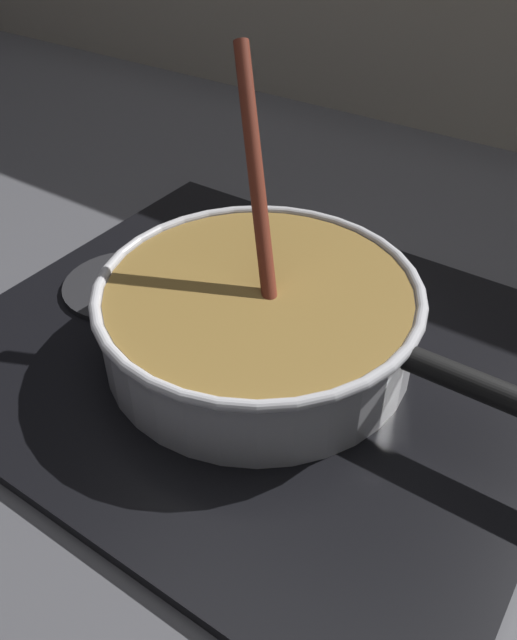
# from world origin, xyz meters

# --- Properties ---
(ground) EXTENTS (2.40, 1.60, 0.04)m
(ground) POSITION_xyz_m (0.00, 0.00, -0.02)
(ground) COLOR #4C4C51
(hob_plate) EXTENTS (0.56, 0.48, 0.01)m
(hob_plate) POSITION_xyz_m (-0.01, 0.16, 0.01)
(hob_plate) COLOR black
(hob_plate) RESTS_ON ground
(burner_ring) EXTENTS (0.20, 0.20, 0.01)m
(burner_ring) POSITION_xyz_m (-0.01, 0.16, 0.02)
(burner_ring) COLOR #592D0C
(burner_ring) RESTS_ON hob_plate
(spare_burner) EXTENTS (0.13, 0.13, 0.01)m
(spare_burner) POSITION_xyz_m (-0.19, 0.16, 0.01)
(spare_burner) COLOR #262628
(spare_burner) RESTS_ON hob_plate
(cooking_pan) EXTENTS (0.47, 0.30, 0.26)m
(cooking_pan) POSITION_xyz_m (-0.01, 0.16, 0.05)
(cooking_pan) COLOR silver
(cooking_pan) RESTS_ON hob_plate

